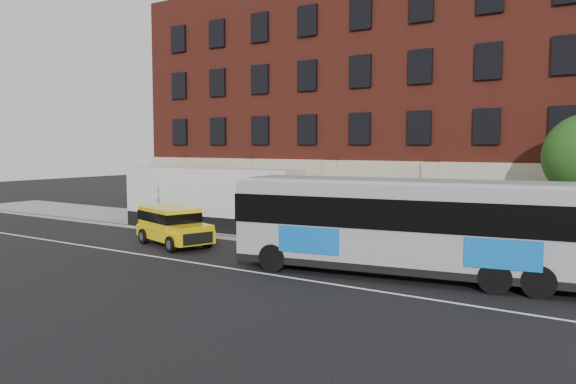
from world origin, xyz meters
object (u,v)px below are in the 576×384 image
Objects in this scene: city_bus at (411,224)px; shipping_container at (212,200)px; sign_pole at (158,206)px; yellow_suv at (172,224)px.

shipping_container is at bearing 162.02° from city_bus.
shipping_container is (-13.91, 4.51, -0.22)m from city_bus.
city_bus is 14.62m from shipping_container.
sign_pole is at bearing -153.41° from shipping_container.
yellow_suv is 0.45× the size of shipping_container.
city_bus is at bearing -17.98° from shipping_container.
city_bus is 1.23× the size of shipping_container.
city_bus is 12.57m from yellow_suv.
shipping_container is at bearing 26.59° from sign_pole.
sign_pole is 0.22× the size of shipping_container.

